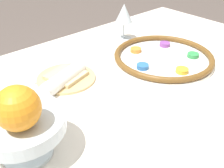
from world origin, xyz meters
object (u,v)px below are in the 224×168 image
Objects in this scene: seder_plate at (163,57)px; wine_glass at (124,15)px; bread_plate at (66,77)px; napkin_roll at (64,78)px; fruit_stand at (22,127)px; orange_fruit at (18,108)px.

wine_glass is at bearing -97.83° from seder_plate.
bread_plate is 1.02× the size of napkin_roll.
fruit_stand is at bearing 41.33° from bread_plate.
fruit_stand is 0.28m from napkin_roll.
napkin_roll reaches higher than bread_plate.
bread_plate is at bearing -134.14° from napkin_roll.
bread_plate is at bearing 17.55° from wine_glass.
bread_plate is at bearing -136.28° from orange_fruit.
napkin_roll is (0.35, -0.10, 0.01)m from seder_plate.
wine_glass reaches higher than fruit_stand.
napkin_roll is at bearing -139.21° from fruit_stand.
orange_fruit is at bearing 43.49° from napkin_roll.
wine_glass is 1.70× the size of orange_fruit.
seder_plate is at bearing -169.44° from orange_fruit.
orange_fruit is 0.47× the size of bread_plate.
bread_plate is 0.04m from napkin_roll.
napkin_roll is (0.02, 0.02, 0.02)m from bread_plate.
napkin_roll is (-0.21, -0.18, -0.05)m from fruit_stand.
seder_plate is at bearing 163.89° from napkin_roll.
orange_fruit is 0.48× the size of napkin_roll.
orange_fruit is at bearing 73.15° from fruit_stand.
orange_fruit reaches higher than seder_plate.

